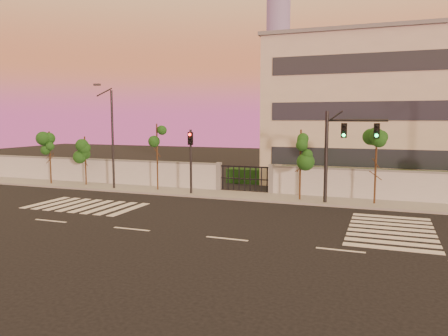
{
  "coord_description": "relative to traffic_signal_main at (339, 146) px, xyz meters",
  "views": [
    {
      "loc": [
        6.59,
        -18.12,
        5.41
      ],
      "look_at": [
        -2.37,
        6.0,
        2.51
      ],
      "focal_mm": 35.0,
      "sensor_mm": 36.0,
      "label": 1
    }
  ],
  "objects": [
    {
      "name": "road_markings",
      "position": [
        -5.42,
        -5.93,
        -3.71
      ],
      "size": [
        57.0,
        7.62,
        0.02
      ],
      "color": "silver",
      "rests_on": "ground"
    },
    {
      "name": "ground",
      "position": [
        -3.84,
        -9.68,
        -3.72
      ],
      "size": [
        120.0,
        120.0,
        0.0
      ],
      "primitive_type": "plane",
      "color": "black",
      "rests_on": "ground"
    },
    {
      "name": "sidewalk",
      "position": [
        -3.84,
        0.82,
        -3.65
      ],
      "size": [
        60.0,
        3.0,
        0.15
      ],
      "primitive_type": "cube",
      "color": "gray",
      "rests_on": "ground"
    },
    {
      "name": "street_tree_d",
      "position": [
        -2.41,
        0.42,
        -0.25
      ],
      "size": [
        1.45,
        1.16,
        4.73
      ],
      "color": "#382314",
      "rests_on": "ground"
    },
    {
      "name": "institutional_building",
      "position": [
        5.16,
        12.3,
        2.43
      ],
      "size": [
        24.4,
        12.4,
        12.25
      ],
      "color": "beige",
      "rests_on": "ground"
    },
    {
      "name": "street_tree_e",
      "position": [
        2.23,
        0.71,
        -0.28
      ],
      "size": [
        1.53,
        1.22,
        4.67
      ],
      "color": "#382314",
      "rests_on": "ground"
    },
    {
      "name": "street_tree_a",
      "position": [
        -22.87,
        0.46,
        -0.48
      ],
      "size": [
        1.43,
        1.14,
        4.4
      ],
      "color": "#382314",
      "rests_on": "ground"
    },
    {
      "name": "traffic_signal_main",
      "position": [
        0.0,
        0.0,
        0.0
      ],
      "size": [
        3.7,
        0.95,
        5.89
      ],
      "rotation": [
        0.0,
        0.0,
        -0.22
      ],
      "color": "black",
      "rests_on": "ground"
    },
    {
      "name": "perimeter_wall",
      "position": [
        -3.74,
        2.32,
        -2.65
      ],
      "size": [
        60.0,
        0.36,
        2.2
      ],
      "color": "#B2B4B9",
      "rests_on": "ground"
    },
    {
      "name": "traffic_signal_secondary",
      "position": [
        -10.12,
        0.08,
        -0.76
      ],
      "size": [
        0.36,
        0.35,
        4.67
      ],
      "rotation": [
        0.0,
        0.0,
        -0.12
      ],
      "color": "black",
      "rests_on": "ground"
    },
    {
      "name": "street_tree_b",
      "position": [
        -19.78,
        0.96,
        -0.76
      ],
      "size": [
        1.47,
        1.17,
        4.02
      ],
      "color": "#382314",
      "rests_on": "ground"
    },
    {
      "name": "distant_skyscraper",
      "position": [
        -68.84,
        270.32,
        58.26
      ],
      "size": [
        16.0,
        16.0,
        118.0
      ],
      "color": "slate",
      "rests_on": "ground"
    },
    {
      "name": "streetlight_west",
      "position": [
        -16.62,
        -0.01,
        0.54
      ],
      "size": [
        0.47,
        1.9,
        7.9
      ],
      "color": "black",
      "rests_on": "ground"
    },
    {
      "name": "street_tree_c",
      "position": [
        -13.14,
        0.75,
        -0.0
      ],
      "size": [
        1.37,
        1.09,
        5.07
      ],
      "color": "#382314",
      "rests_on": "ground"
    },
    {
      "name": "hedge_row",
      "position": [
        -2.68,
        5.05,
        -2.91
      ],
      "size": [
        41.0,
        4.25,
        1.8
      ],
      "color": "#113813",
      "rests_on": "ground"
    }
  ]
}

